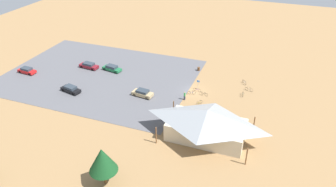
# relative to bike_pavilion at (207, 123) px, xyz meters

# --- Properties ---
(ground) EXTENTS (160.00, 160.00, 0.00)m
(ground) POSITION_rel_bike_pavilion_xyz_m (6.33, -14.12, -3.05)
(ground) COLOR #937047
(ground) RESTS_ON ground
(parking_lot_asphalt) EXTENTS (42.36, 31.65, 0.05)m
(parking_lot_asphalt) POSITION_rel_bike_pavilion_xyz_m (28.53, -13.75, -3.03)
(parking_lot_asphalt) COLOR #56565B
(parking_lot_asphalt) RESTS_ON ground
(bike_pavilion) EXTENTS (14.81, 8.82, 5.50)m
(bike_pavilion) POSITION_rel_bike_pavilion_xyz_m (0.00, 0.00, 0.00)
(bike_pavilion) COLOR beige
(bike_pavilion) RESTS_ON ground
(trash_bin) EXTENTS (0.60, 0.60, 0.90)m
(trash_bin) POSITION_rel_bike_pavilion_xyz_m (7.89, -23.86, -2.60)
(trash_bin) COLOR brown
(trash_bin) RESTS_ON ground
(lot_sign) EXTENTS (0.56, 0.08, 2.20)m
(lot_sign) POSITION_rel_bike_pavilion_xyz_m (5.66, -15.33, -1.64)
(lot_sign) COLOR #99999E
(lot_sign) RESTS_ON ground
(pine_far_east) EXTENTS (3.96, 3.96, 6.16)m
(pine_far_east) POSITION_rel_bike_pavilion_xyz_m (10.63, 14.84, 1.24)
(pine_far_east) COLOR brown
(pine_far_east) RESTS_ON ground
(bicycle_teal_lone_west) EXTENTS (0.48, 1.76, 0.88)m
(bicycle_teal_lone_west) POSITION_rel_bike_pavilion_xyz_m (-3.71, -15.92, -2.68)
(bicycle_teal_lone_west) COLOR black
(bicycle_teal_lone_west) RESTS_ON ground
(bicycle_blue_edge_north) EXTENTS (1.61, 0.66, 0.86)m
(bicycle_blue_edge_north) POSITION_rel_bike_pavilion_xyz_m (6.33, -12.80, -2.67)
(bicycle_blue_edge_north) COLOR black
(bicycle_blue_edge_north) RESTS_ON ground
(bicycle_purple_front_row) EXTENTS (1.74, 0.48, 0.78)m
(bicycle_purple_front_row) POSITION_rel_bike_pavilion_xyz_m (5.60, -14.43, -2.70)
(bicycle_purple_front_row) COLOR black
(bicycle_purple_front_row) RESTS_ON ground
(bicycle_black_yard_left) EXTENTS (1.78, 0.48, 0.86)m
(bicycle_black_yard_left) POSITION_rel_bike_pavilion_xyz_m (3.83, -13.18, -2.68)
(bicycle_black_yard_left) COLOR black
(bicycle_black_yard_left) RESTS_ON ground
(bicycle_white_by_bin) EXTENTS (1.05, 1.41, 0.79)m
(bicycle_white_by_bin) POSITION_rel_bike_pavilion_xyz_m (-3.21, -21.16, -2.69)
(bicycle_white_by_bin) COLOR black
(bicycle_white_by_bin) RESTS_ON ground
(bicycle_silver_trailside) EXTENTS (1.75, 0.60, 0.85)m
(bicycle_silver_trailside) POSITION_rel_bike_pavilion_xyz_m (-4.62, -18.33, -2.67)
(bicycle_silver_trailside) COLOR black
(bicycle_silver_trailside) RESTS_ON ground
(bicycle_yellow_yard_right) EXTENTS (0.86, 1.45, 0.81)m
(bicycle_yellow_yard_right) POSITION_rel_bike_pavilion_xyz_m (3.78, -9.63, -2.68)
(bicycle_yellow_yard_right) COLOR black
(bicycle_yellow_yard_right) RESTS_ON ground
(car_black_far_end) EXTENTS (4.64, 2.61, 1.38)m
(car_black_far_end) POSITION_rel_bike_pavilion_xyz_m (30.21, -4.92, -2.32)
(car_black_far_end) COLOR black
(car_black_far_end) RESTS_ON parking_lot_asphalt
(car_tan_mid_lot) EXTENTS (4.44, 2.27, 1.41)m
(car_tan_mid_lot) POSITION_rel_bike_pavilion_xyz_m (15.47, -8.59, -2.30)
(car_tan_mid_lot) COLOR tan
(car_tan_mid_lot) RESTS_ON parking_lot_asphalt
(car_maroon_front_row) EXTENTS (4.84, 2.20, 1.37)m
(car_maroon_front_row) POSITION_rel_bike_pavilion_xyz_m (32.88, -16.01, -2.32)
(car_maroon_front_row) COLOR maroon
(car_maroon_front_row) RESTS_ON parking_lot_asphalt
(car_green_near_entry) EXTENTS (4.88, 2.49, 1.36)m
(car_green_near_entry) POSITION_rel_bike_pavilion_xyz_m (27.02, -16.70, -2.33)
(car_green_near_entry) COLOR #1E6B3D
(car_green_near_entry) RESTS_ON parking_lot_asphalt
(car_red_by_curb) EXTENTS (4.37, 1.97, 1.37)m
(car_red_by_curb) POSITION_rel_bike_pavilion_xyz_m (44.93, -8.75, -2.32)
(car_red_by_curb) COLOR red
(car_red_by_curb) RESTS_ON parking_lot_asphalt
(visitor_by_pavilion) EXTENTS (0.36, 0.36, 1.84)m
(visitor_by_pavilion) POSITION_rel_bike_pavilion_xyz_m (7.02, -10.27, -2.08)
(visitor_by_pavilion) COLOR #2D3347
(visitor_by_pavilion) RESTS_ON ground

